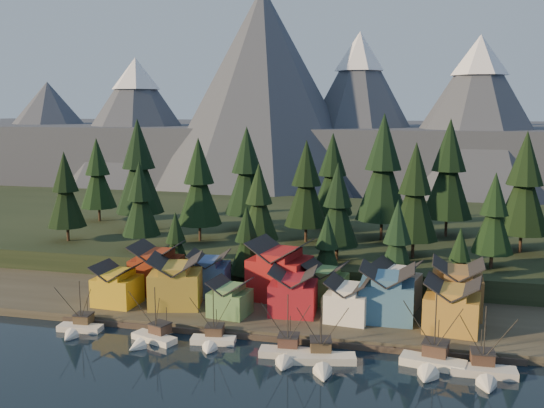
% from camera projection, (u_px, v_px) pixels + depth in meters
% --- Properties ---
extents(ground, '(500.00, 500.00, 0.00)m').
position_uv_depth(ground, '(250.00, 380.00, 88.05)').
color(ground, black).
rests_on(ground, ground).
extents(shore_strip, '(400.00, 50.00, 1.50)m').
position_uv_depth(shore_strip, '(302.00, 293.00, 126.28)').
color(shore_strip, '#322F24').
rests_on(shore_strip, ground).
extents(hillside, '(420.00, 100.00, 6.00)m').
position_uv_depth(hillside, '(335.00, 234.00, 173.85)').
color(hillside, black).
rests_on(hillside, ground).
extents(dock, '(80.00, 4.00, 1.00)m').
position_uv_depth(dock, '(276.00, 335.00, 103.79)').
color(dock, '#453A31').
rests_on(dock, ground).
extents(mountain_ridge, '(560.00, 190.00, 90.00)m').
position_uv_depth(mountain_ridge, '(363.00, 134.00, 289.61)').
color(mountain_ridge, '#4F5565').
rests_on(mountain_ridge, ground).
extents(boat_0, '(8.15, 8.78, 10.03)m').
position_uv_depth(boat_0, '(77.00, 322.00, 106.16)').
color(boat_0, silver).
rests_on(boat_0, ground).
extents(boat_1, '(8.77, 9.28, 10.41)m').
position_uv_depth(boat_1, '(150.00, 331.00, 101.48)').
color(boat_1, silver).
rests_on(boat_1, ground).
extents(boat_2, '(7.90, 8.45, 10.09)m').
position_uv_depth(boat_2, '(212.00, 333.00, 100.57)').
color(boat_2, white).
rests_on(boat_2, ground).
extents(boat_3, '(9.29, 9.99, 11.18)m').
position_uv_depth(boat_3, '(286.00, 346.00, 95.05)').
color(boat_3, beige).
rests_on(boat_3, ground).
extents(boat_4, '(11.40, 12.04, 11.41)m').
position_uv_depth(boat_4, '(322.00, 353.00, 92.66)').
color(boat_4, beige).
rests_on(boat_4, ground).
extents(boat_5, '(10.48, 11.12, 12.70)m').
position_uv_depth(boat_5, '(432.00, 354.00, 91.12)').
color(boat_5, silver).
rests_on(boat_5, ground).
extents(boat_6, '(9.86, 10.71, 11.60)m').
position_uv_depth(boat_6, '(485.00, 364.00, 88.28)').
color(boat_6, beige).
rests_on(boat_6, ground).
extents(house_front_0, '(8.35, 7.94, 7.90)m').
position_uv_depth(house_front_0, '(117.00, 283.00, 116.35)').
color(house_front_0, gold).
rests_on(house_front_0, shore_strip).
extents(house_front_1, '(11.28, 11.00, 9.75)m').
position_uv_depth(house_front_1, '(176.00, 280.00, 115.42)').
color(house_front_1, '#AE8C2C').
rests_on(house_front_1, shore_strip).
extents(house_front_2, '(7.63, 7.68, 6.62)m').
position_uv_depth(house_front_2, '(230.00, 297.00, 110.55)').
color(house_front_2, '#578749').
rests_on(house_front_2, shore_strip).
extents(house_front_3, '(8.84, 8.47, 8.50)m').
position_uv_depth(house_front_3, '(293.00, 290.00, 111.16)').
color(house_front_3, maroon).
rests_on(house_front_3, shore_strip).
extents(house_front_4, '(8.08, 8.60, 7.52)m').
position_uv_depth(house_front_4, '(348.00, 298.00, 107.92)').
color(house_front_4, white).
rests_on(house_front_4, shore_strip).
extents(house_front_5, '(9.43, 8.58, 9.89)m').
position_uv_depth(house_front_5, '(387.00, 292.00, 107.83)').
color(house_front_5, '#3C6A8D').
rests_on(house_front_5, shore_strip).
extents(house_front_6, '(9.96, 9.53, 8.95)m').
position_uv_depth(house_front_6, '(452.00, 304.00, 102.79)').
color(house_front_6, '#AE7E2C').
rests_on(house_front_6, shore_strip).
extents(house_back_0, '(9.65, 9.29, 10.13)m').
position_uv_depth(house_back_0, '(157.00, 267.00, 123.82)').
color(house_back_0, maroon).
rests_on(house_back_0, shore_strip).
extents(house_back_1, '(8.70, 8.78, 8.70)m').
position_uv_depth(house_back_1, '(209.00, 272.00, 122.60)').
color(house_back_1, '#3A5389').
rests_on(house_back_1, shore_strip).
extents(house_back_2, '(12.65, 11.93, 11.63)m').
position_uv_depth(house_back_2, '(280.00, 268.00, 119.89)').
color(house_back_2, maroon).
rests_on(house_back_2, shore_strip).
extents(house_back_3, '(8.86, 8.13, 8.05)m').
position_uv_depth(house_back_3, '(325.00, 281.00, 117.42)').
color(house_back_3, '#538246').
rests_on(house_back_3, shore_strip).
extents(house_back_4, '(9.75, 9.51, 8.86)m').
position_uv_depth(house_back_4, '(397.00, 284.00, 114.54)').
color(house_back_4, silver).
rests_on(house_back_4, shore_strip).
extents(house_back_5, '(9.27, 9.38, 10.04)m').
position_uv_depth(house_back_5, '(457.00, 286.00, 110.68)').
color(house_back_5, olive).
rests_on(house_back_5, shore_strip).
extents(tree_hill_0, '(9.61, 9.61, 22.39)m').
position_uv_depth(tree_hill_0, '(66.00, 192.00, 149.54)').
color(tree_hill_0, '#332319').
rests_on(tree_hill_0, hillside).
extents(tree_hill_1, '(12.96, 12.96, 30.19)m').
position_uv_depth(tree_hill_1, '(139.00, 170.00, 161.37)').
color(tree_hill_1, '#332319').
rests_on(tree_hill_1, hillside).
extents(tree_hill_2, '(8.97, 8.97, 20.89)m').
position_uv_depth(tree_hill_2, '(140.00, 201.00, 140.67)').
color(tree_hill_2, '#332319').
rests_on(tree_hill_2, hillside).
extents(tree_hill_3, '(11.09, 11.09, 25.83)m').
position_uv_depth(tree_hill_3, '(199.00, 185.00, 149.39)').
color(tree_hill_3, '#332319').
rests_on(tree_hill_3, hillside).
extents(tree_hill_4, '(12.07, 12.07, 28.13)m').
position_uv_depth(tree_hill_4, '(247.00, 174.00, 161.69)').
color(tree_hill_4, '#332319').
rests_on(tree_hill_4, hillside).
extents(tree_hill_5, '(8.95, 8.95, 20.85)m').
position_uv_depth(tree_hill_5, '(259.00, 205.00, 136.01)').
color(tree_hill_5, '#332319').
rests_on(tree_hill_5, hillside).
extents(tree_hill_6, '(10.85, 10.85, 25.27)m').
position_uv_depth(tree_hill_6, '(306.00, 187.00, 148.12)').
color(tree_hill_6, '#332319').
rests_on(tree_hill_6, hillside).
extents(tree_hill_7, '(9.28, 9.28, 21.63)m').
position_uv_depth(tree_hill_7, '(338.00, 208.00, 129.80)').
color(tree_hill_7, '#332319').
rests_on(tree_hill_7, hillside).
extents(tree_hill_8, '(13.62, 13.62, 31.72)m').
position_uv_depth(tree_hill_8, '(383.00, 171.00, 150.04)').
color(tree_hill_8, '#332319').
rests_on(tree_hill_8, hillside).
extents(tree_hill_9, '(11.05, 11.05, 25.75)m').
position_uv_depth(tree_hill_9, '(415.00, 195.00, 132.38)').
color(tree_hill_9, '#332319').
rests_on(tree_hill_9, hillside).
extents(tree_hill_10, '(13.04, 13.04, 30.37)m').
position_uv_depth(tree_hill_10, '(449.00, 173.00, 154.07)').
color(tree_hill_10, '#332319').
rests_on(tree_hill_10, hillside).
extents(tree_hill_11, '(8.63, 8.63, 20.11)m').
position_uv_depth(tree_hill_11, '(494.00, 216.00, 124.33)').
color(tree_hill_11, '#332319').
rests_on(tree_hill_11, hillside).
extents(tree_hill_12, '(12.02, 12.02, 28.00)m').
position_uv_depth(tree_hill_12, '(524.00, 187.00, 137.09)').
color(tree_hill_12, '#332319').
rests_on(tree_hill_12, hillside).
extents(tree_hill_15, '(11.33, 11.33, 26.40)m').
position_uv_depth(tree_hill_15, '(332.00, 177.00, 163.38)').
color(tree_hill_15, '#332319').
rests_on(tree_hill_15, hillside).
extents(tree_hill_16, '(10.45, 10.45, 24.34)m').
position_uv_depth(tree_hill_16, '(98.00, 176.00, 175.70)').
color(tree_hill_16, '#332319').
rests_on(tree_hill_16, hillside).
extents(tree_shore_0, '(6.59, 6.59, 15.35)m').
position_uv_depth(tree_shore_0, '(176.00, 243.00, 131.39)').
color(tree_shore_0, '#332319').
rests_on(tree_shore_0, shore_strip).
extents(tree_shore_1, '(7.45, 7.45, 17.36)m').
position_uv_depth(tree_shore_1, '(247.00, 242.00, 127.45)').
color(tree_shore_1, '#332319').
rests_on(tree_shore_1, shore_strip).
extents(tree_shore_2, '(7.05, 7.05, 16.42)m').
position_uv_depth(tree_shore_2, '(327.00, 249.00, 123.54)').
color(tree_shore_2, '#332319').
rests_on(tree_shore_2, shore_strip).
extents(tree_shore_3, '(8.46, 8.46, 19.72)m').
position_uv_depth(tree_shore_3, '(397.00, 244.00, 119.96)').
color(tree_shore_3, '#332319').
rests_on(tree_shore_3, shore_strip).
extents(tree_shore_4, '(6.34, 6.34, 14.77)m').
position_uv_depth(tree_shore_4, '(459.00, 261.00, 117.58)').
color(tree_shore_4, '#332319').
rests_on(tree_shore_4, shore_strip).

